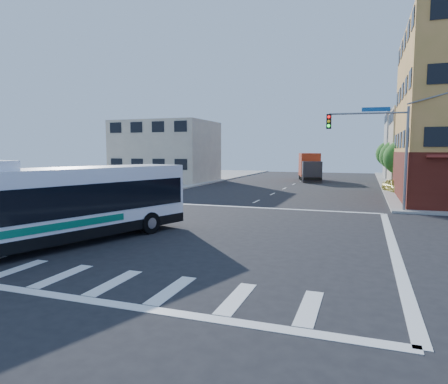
% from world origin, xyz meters
% --- Properties ---
extents(ground, '(120.00, 120.00, 0.00)m').
position_xyz_m(ground, '(0.00, 0.00, 0.00)').
color(ground, black).
rests_on(ground, ground).
extents(sidewalk_nw, '(50.00, 50.00, 0.15)m').
position_xyz_m(sidewalk_nw, '(-35.00, 35.00, 0.07)').
color(sidewalk_nw, gray).
rests_on(sidewalk_nw, ground).
extents(building_east_near, '(12.06, 10.06, 9.00)m').
position_xyz_m(building_east_near, '(16.98, 33.98, 4.51)').
color(building_east_near, tan).
rests_on(building_east_near, ground).
extents(building_east_far, '(12.06, 10.06, 10.00)m').
position_xyz_m(building_east_far, '(16.98, 47.98, 5.01)').
color(building_east_far, '#9B9B96').
rests_on(building_east_far, ground).
extents(building_west, '(12.06, 10.06, 8.00)m').
position_xyz_m(building_west, '(-17.02, 29.98, 4.01)').
color(building_west, beige).
rests_on(building_west, ground).
extents(signal_mast_ne, '(7.91, 1.13, 8.07)m').
position_xyz_m(signal_mast_ne, '(9.08, 10.62, 4.98)').
color(signal_mast_ne, slate).
rests_on(signal_mast_ne, ground).
extents(street_tree_a, '(3.60, 3.60, 5.53)m').
position_xyz_m(street_tree_a, '(11.90, 27.92, 3.59)').
color(street_tree_a, '#362113').
rests_on(street_tree_a, ground).
extents(street_tree_b, '(3.80, 3.80, 5.79)m').
position_xyz_m(street_tree_b, '(11.90, 35.92, 3.75)').
color(street_tree_b, '#362113').
rests_on(street_tree_b, ground).
extents(street_tree_c, '(3.40, 3.40, 5.29)m').
position_xyz_m(street_tree_c, '(11.90, 43.92, 3.46)').
color(street_tree_c, '#362113').
rests_on(street_tree_c, ground).
extents(street_tree_d, '(4.00, 4.00, 6.03)m').
position_xyz_m(street_tree_d, '(11.90, 51.92, 3.88)').
color(street_tree_d, '#362113').
rests_on(street_tree_d, ground).
extents(transit_bus, '(6.56, 12.77, 3.72)m').
position_xyz_m(transit_bus, '(-4.16, -4.55, 1.82)').
color(transit_bus, black).
rests_on(transit_bus, ground).
extents(box_truck, '(4.20, 8.75, 3.79)m').
position_xyz_m(box_truck, '(1.07, 37.43, 1.84)').
color(box_truck, '#25252A').
rests_on(box_truck, ground).
extents(parked_car, '(2.66, 4.19, 1.33)m').
position_xyz_m(parked_car, '(11.11, 24.43, 0.66)').
color(parked_car, gold).
rests_on(parked_car, ground).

